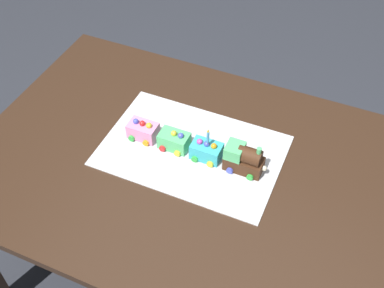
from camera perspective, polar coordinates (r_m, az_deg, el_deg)
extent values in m
plane|color=#2D3038|center=(2.22, -0.95, -14.72)|extent=(8.00, 8.00, 0.00)
cube|color=#382316|center=(1.62, -1.26, -2.41)|extent=(1.40, 1.00, 0.03)
cube|color=#382316|center=(2.13, 20.12, -5.78)|extent=(0.07, 0.07, 0.71)
cube|color=#382316|center=(2.38, -10.79, 3.87)|extent=(0.07, 0.07, 0.71)
cube|color=silver|center=(1.64, 0.00, -0.77)|extent=(0.60, 0.40, 0.00)
cube|color=#472816|center=(1.57, 6.13, -2.29)|extent=(0.12, 0.06, 0.05)
cylinder|color=#472816|center=(1.53, 6.80, -1.39)|extent=(0.07, 0.05, 0.05)
cube|color=#59CC7A|center=(1.54, 5.06, -0.76)|extent=(0.06, 0.06, 0.04)
cylinder|color=#59CC7A|center=(1.51, 7.91, -0.91)|extent=(0.02, 0.02, 0.03)
sphere|color=#F4EFCC|center=(1.55, 8.53, -2.86)|extent=(0.02, 0.02, 0.02)
cylinder|color=yellow|center=(1.60, 7.67, -2.10)|extent=(0.02, 0.01, 0.02)
cylinder|color=red|center=(1.61, 5.36, -1.36)|extent=(0.02, 0.01, 0.02)
cylinder|color=green|center=(1.55, 6.84, -3.94)|extent=(0.02, 0.01, 0.02)
cylinder|color=#4C59D8|center=(1.56, 4.46, -3.17)|extent=(0.02, 0.01, 0.02)
cube|color=#38B7C6|center=(1.59, 1.72, -0.81)|extent=(0.10, 0.06, 0.06)
cylinder|color=green|center=(1.62, 3.09, -0.64)|extent=(0.02, 0.01, 0.02)
cylinder|color=yellow|center=(1.64, 1.30, -0.07)|extent=(0.02, 0.01, 0.02)
cylinder|color=yellow|center=(1.58, 2.13, -2.41)|extent=(0.02, 0.01, 0.02)
cylinder|color=green|center=(1.59, 0.30, -1.81)|extent=(0.02, 0.01, 0.02)
sphere|color=#4C59D8|center=(1.57, 1.75, 0.02)|extent=(0.02, 0.02, 0.02)
sphere|color=#D84CB2|center=(1.58, 0.91, 0.29)|extent=(0.02, 0.02, 0.02)
sphere|color=orange|center=(1.56, 2.59, -0.25)|extent=(0.02, 0.02, 0.02)
cube|color=#59CC7A|center=(1.63, -2.12, 0.42)|extent=(0.10, 0.06, 0.06)
cylinder|color=yellow|center=(1.65, -0.72, 0.57)|extent=(0.02, 0.01, 0.02)
cylinder|color=green|center=(1.67, -2.44, 1.11)|extent=(0.02, 0.01, 0.02)
cylinder|color=yellow|center=(1.61, -1.76, -1.13)|extent=(0.02, 0.01, 0.02)
cylinder|color=red|center=(1.63, -3.52, -0.56)|extent=(0.02, 0.01, 0.02)
sphere|color=#4C59D8|center=(1.59, -1.34, 1.00)|extent=(0.02, 0.02, 0.02)
sphere|color=yellow|center=(1.60, -2.16, 1.26)|extent=(0.02, 0.02, 0.02)
cube|color=pink|center=(1.67, -5.80, 1.60)|extent=(0.10, 0.06, 0.06)
cylinder|color=yellow|center=(1.69, -4.37, 1.72)|extent=(0.02, 0.01, 0.02)
cylinder|color=green|center=(1.71, -6.01, 2.24)|extent=(0.02, 0.01, 0.02)
cylinder|color=orange|center=(1.65, -5.49, 0.09)|extent=(0.02, 0.01, 0.02)
cylinder|color=green|center=(1.67, -7.16, 0.65)|extent=(0.02, 0.01, 0.02)
sphere|color=red|center=(1.64, -5.89, 2.43)|extent=(0.02, 0.02, 0.02)
sphere|color=yellow|center=(1.63, -5.11, 2.19)|extent=(0.02, 0.02, 0.02)
sphere|color=#4C59D8|center=(1.65, -6.65, 2.67)|extent=(0.02, 0.02, 0.02)
cylinder|color=#4CA5E5|center=(1.54, 1.89, 0.84)|extent=(0.01, 0.01, 0.05)
cone|color=yellow|center=(1.52, 1.92, 1.61)|extent=(0.01, 0.01, 0.01)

